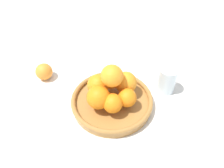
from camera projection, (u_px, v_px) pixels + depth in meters
name	position (u px, v px, depth m)	size (l,w,h in m)	color
ground_plane	(112.00, 105.00, 0.81)	(4.00, 4.00, 0.00)	silver
fruit_bowl	(112.00, 101.00, 0.80)	(0.30, 0.30, 0.04)	#A57238
orange_pile	(111.00, 88.00, 0.75)	(0.18, 0.18, 0.14)	orange
stray_orange	(44.00, 72.00, 0.89)	(0.07, 0.07, 0.07)	orange
drinking_glass	(167.00, 80.00, 0.83)	(0.07, 0.07, 0.10)	silver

